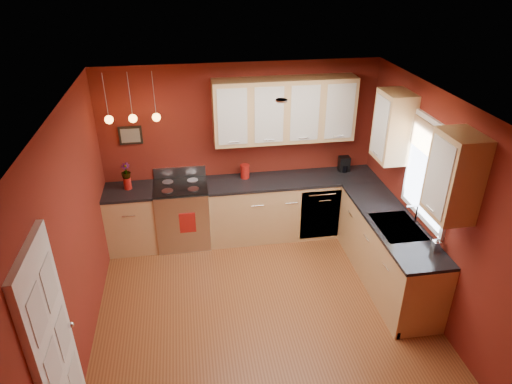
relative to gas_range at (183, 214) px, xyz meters
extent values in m
plane|color=brown|center=(0.92, -1.80, -0.48)|extent=(4.20, 4.20, 0.00)
cube|color=beige|center=(0.92, -1.80, 2.12)|extent=(4.00, 4.20, 0.02)
cube|color=maroon|center=(0.92, 0.30, 0.82)|extent=(4.00, 0.02, 2.60)
cube|color=maroon|center=(-1.08, -1.80, 0.82)|extent=(0.02, 4.20, 2.60)
cube|color=maroon|center=(2.92, -1.80, 0.82)|extent=(0.02, 4.20, 2.60)
cube|color=tan|center=(-0.73, 0.00, -0.03)|extent=(0.70, 0.60, 0.90)
cube|color=tan|center=(1.65, 0.00, -0.03)|extent=(2.54, 0.60, 0.90)
cube|color=tan|center=(2.62, -1.35, -0.03)|extent=(0.60, 2.10, 0.90)
cube|color=black|center=(-0.73, 0.00, 0.44)|extent=(0.70, 0.62, 0.04)
cube|color=black|center=(1.65, 0.00, 0.44)|extent=(2.54, 0.62, 0.04)
cube|color=black|center=(2.62, -1.35, 0.44)|extent=(0.62, 2.10, 0.04)
cube|color=#B7B7BC|center=(0.00, 0.00, -0.02)|extent=(0.76, 0.64, 0.92)
cube|color=black|center=(0.00, -0.30, 0.00)|extent=(0.55, 0.02, 0.32)
cylinder|color=#B7B7BC|center=(0.00, -0.31, 0.24)|extent=(0.60, 0.02, 0.02)
cube|color=black|center=(0.00, 0.00, 0.45)|extent=(0.76, 0.60, 0.03)
cylinder|color=gray|center=(-0.18, -0.14, 0.47)|extent=(0.16, 0.16, 0.01)
cylinder|color=gray|center=(0.18, -0.14, 0.47)|extent=(0.16, 0.16, 0.01)
cylinder|color=gray|center=(-0.18, 0.14, 0.47)|extent=(0.16, 0.16, 0.01)
cylinder|color=gray|center=(0.18, 0.14, 0.47)|extent=(0.16, 0.16, 0.01)
cube|color=#B7B7BC|center=(0.00, 0.30, 0.55)|extent=(0.76, 0.04, 0.16)
cube|color=#B7B7BC|center=(2.02, -0.29, -0.03)|extent=(0.60, 0.02, 0.80)
cube|color=gray|center=(2.62, -1.50, 0.43)|extent=(0.50, 0.70, 0.05)
cube|color=black|center=(2.62, -1.33, 0.42)|extent=(0.42, 0.30, 0.02)
cube|color=black|center=(2.62, -1.67, 0.42)|extent=(0.42, 0.30, 0.02)
cylinder|color=silver|center=(2.84, -1.50, 0.60)|extent=(0.02, 0.02, 0.28)
cylinder|color=silver|center=(2.77, -1.50, 0.73)|extent=(0.16, 0.02, 0.02)
cube|color=white|center=(2.90, -1.50, 1.17)|extent=(0.04, 1.02, 1.22)
cube|color=white|center=(2.89, -1.50, 1.17)|extent=(0.01, 0.90, 1.10)
cube|color=#99764C|center=(2.87, -1.50, 1.54)|extent=(0.02, 0.96, 0.36)
cube|color=white|center=(-1.05, -3.00, 0.54)|extent=(0.06, 0.82, 2.05)
cube|color=silver|center=(-1.02, -3.18, 1.12)|extent=(0.00, 0.28, 0.40)
cube|color=silver|center=(-1.02, -2.82, 1.12)|extent=(0.00, 0.28, 0.40)
cube|color=silver|center=(-1.02, -3.18, 0.57)|extent=(0.00, 0.28, 0.40)
cube|color=silver|center=(-1.02, -2.82, 0.57)|extent=(0.00, 0.28, 0.40)
cube|color=silver|center=(-1.02, -2.82, 0.02)|extent=(0.00, 0.28, 0.40)
sphere|color=silver|center=(-0.99, -2.67, 0.52)|extent=(0.06, 0.06, 0.06)
cube|color=tan|center=(1.52, 0.12, 1.47)|extent=(2.00, 0.35, 0.90)
cube|color=tan|center=(2.75, -1.48, 1.47)|extent=(0.35, 1.95, 0.90)
cube|color=black|center=(-0.63, 0.28, 1.17)|extent=(0.32, 0.03, 0.26)
cylinder|color=gray|center=(-0.83, -0.05, 1.82)|extent=(0.01, 0.01, 0.60)
sphere|color=#FFA53F|center=(-0.83, -0.05, 1.52)|extent=(0.11, 0.11, 0.11)
cylinder|color=gray|center=(-0.53, -0.05, 1.82)|extent=(0.01, 0.01, 0.60)
sphere|color=#FFA53F|center=(-0.53, -0.05, 1.52)|extent=(0.11, 0.11, 0.11)
cylinder|color=gray|center=(-0.23, -0.05, 1.82)|extent=(0.01, 0.01, 0.60)
sphere|color=#FFA53F|center=(-0.23, -0.05, 1.52)|extent=(0.11, 0.11, 0.11)
cylinder|color=#A31611|center=(0.95, 0.13, 0.56)|extent=(0.13, 0.13, 0.19)
cylinder|color=#A31611|center=(0.95, 0.13, 0.66)|extent=(0.14, 0.14, 0.02)
cylinder|color=#A31611|center=(-0.73, 0.05, 0.54)|extent=(0.11, 0.11, 0.17)
imported|color=#A31611|center=(-0.73, 0.05, 0.73)|extent=(0.16, 0.16, 0.24)
cube|color=black|center=(2.48, 0.14, 0.57)|extent=(0.16, 0.13, 0.23)
cylinder|color=black|center=(2.48, 0.09, 0.51)|extent=(0.09, 0.09, 0.11)
imported|color=silver|center=(2.82, -2.05, 0.55)|extent=(0.09, 0.09, 0.19)
cube|color=#A31611|center=(0.06, -0.33, 0.04)|extent=(0.23, 0.02, 0.31)
camera|label=1|loc=(0.16, -5.90, 3.45)|focal=32.00mm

